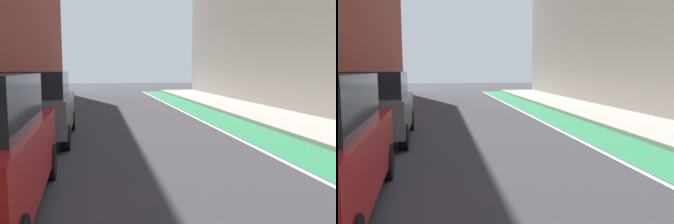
{
  "view_description": "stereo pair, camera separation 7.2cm",
  "coord_description": "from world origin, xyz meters",
  "views": [
    {
      "loc": [
        -1.51,
        3.97,
        2.04
      ],
      "look_at": [
        0.23,
        12.96,
        0.96
      ],
      "focal_mm": 38.62,
      "sensor_mm": 36.0,
      "label": 1
    },
    {
      "loc": [
        -1.44,
        3.96,
        2.04
      ],
      "look_at": [
        0.23,
        12.96,
        0.96
      ],
      "focal_mm": 38.62,
      "sensor_mm": 36.0,
      "label": 2
    }
  ],
  "objects": [
    {
      "name": "parked_suv_gray",
      "position": [
        -3.17,
        14.76,
        1.01
      ],
      "size": [
        1.89,
        4.27,
        1.98
      ],
      "color": "#595B60",
      "rests_on": "ground"
    },
    {
      "name": "ground_plane",
      "position": [
        0.0,
        15.55,
        0.0
      ],
      "size": [
        86.02,
        86.02,
        0.0
      ],
      "primitive_type": "plane",
      "color": "#38383D"
    },
    {
      "name": "sidewalk_right",
      "position": [
        5.72,
        17.55,
        0.07
      ],
      "size": [
        2.99,
        39.1,
        0.14
      ],
      "primitive_type": "cube",
      "color": "#A8A59E",
      "rests_on": "ground"
    },
    {
      "name": "bike_lane_paint",
      "position": [
        3.43,
        17.55,
        0.0
      ],
      "size": [
        1.6,
        39.1,
        0.0
      ],
      "primitive_type": "cube",
      "color": "#2D8451",
      "rests_on": "ground"
    },
    {
      "name": "lane_divider_stripe",
      "position": [
        2.53,
        17.55,
        0.0
      ],
      "size": [
        0.12,
        39.1,
        0.0
      ],
      "primitive_type": "cube",
      "color": "white",
      "rests_on": "ground"
    }
  ]
}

